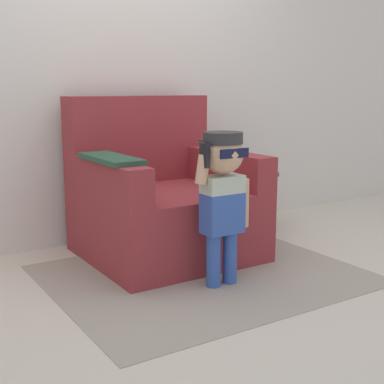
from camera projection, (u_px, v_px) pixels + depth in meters
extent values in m
plane|color=beige|center=(169.00, 270.00, 3.34)|extent=(10.00, 10.00, 0.00)
cube|color=silver|center=(106.00, 62.00, 3.82)|extent=(10.00, 0.05, 2.60)
cube|color=maroon|center=(167.00, 222.00, 3.59)|extent=(1.04, 1.02, 0.46)
cube|color=maroon|center=(138.00, 139.00, 3.82)|extent=(1.04, 0.22, 0.60)
cube|color=maroon|center=(111.00, 180.00, 3.20)|extent=(0.16, 0.80, 0.23)
cube|color=maroon|center=(230.00, 168.00, 3.66)|extent=(0.16, 0.80, 0.23)
cube|color=#284C38|center=(111.00, 159.00, 3.17)|extent=(0.20, 0.56, 0.03)
cylinder|color=#3356AD|center=(214.00, 261.00, 3.03)|extent=(0.08, 0.08, 0.31)
cylinder|color=#3356AD|center=(230.00, 257.00, 3.09)|extent=(0.08, 0.08, 0.31)
cube|color=#3356AD|center=(222.00, 213.00, 3.01)|extent=(0.23, 0.13, 0.23)
cube|color=#B7C6B2|center=(223.00, 184.00, 2.97)|extent=(0.23, 0.13, 0.10)
sphere|color=tan|center=(223.00, 153.00, 2.94)|extent=(0.23, 0.23, 0.23)
cylinder|color=#2D2D2D|center=(223.00, 138.00, 2.92)|extent=(0.22, 0.22, 0.06)
cube|color=#2D2D2D|center=(212.00, 140.00, 3.01)|extent=(0.13, 0.10, 0.01)
cube|color=#0F1433|center=(235.00, 153.00, 2.85)|extent=(0.18, 0.01, 0.05)
cylinder|color=tan|center=(243.00, 203.00, 3.08)|extent=(0.07, 0.07, 0.28)
cylinder|color=tan|center=(203.00, 169.00, 2.88)|extent=(0.09, 0.07, 0.17)
cube|color=black|center=(205.00, 155.00, 2.86)|extent=(0.02, 0.07, 0.13)
cylinder|color=#333333|center=(252.00, 227.00, 4.31)|extent=(0.27, 0.27, 0.02)
cylinder|color=#333333|center=(252.00, 202.00, 4.27)|extent=(0.07, 0.07, 0.44)
cylinder|color=#333333|center=(253.00, 174.00, 4.23)|extent=(0.42, 0.42, 0.02)
cube|color=#9E9384|center=(203.00, 274.00, 3.25)|extent=(1.80, 1.49, 0.01)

